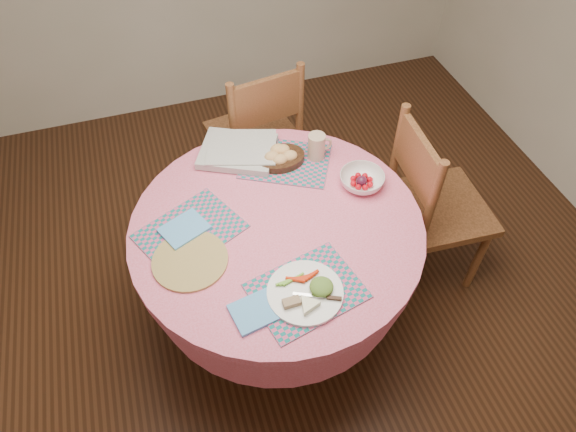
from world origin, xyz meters
name	(u,v)px	position (x,y,z in m)	size (l,w,h in m)	color
ground	(279,315)	(0.00, 0.00, 0.00)	(4.00, 4.00, 0.00)	#331C0F
dining_table	(277,252)	(0.00, 0.00, 0.56)	(1.24, 1.24, 0.75)	pink
chair_right	(432,204)	(0.82, 0.07, 0.52)	(0.47, 0.49, 1.00)	brown
chair_back	(258,134)	(0.15, 0.85, 0.52)	(0.53, 0.51, 0.99)	brown
placemat_front	(307,291)	(0.01, -0.35, 0.75)	(0.40, 0.30, 0.01)	#147072
placemat_left	(190,231)	(-0.35, 0.07, 0.75)	(0.40, 0.30, 0.01)	#147072
placemat_back	(286,161)	(0.15, 0.35, 0.75)	(0.40, 0.30, 0.01)	#147072
wicker_trivet	(190,260)	(-0.38, -0.08, 0.76)	(0.30, 0.30, 0.01)	olive
napkin_near	(257,311)	(-0.19, -0.38, 0.76)	(0.18, 0.14, 0.01)	#5AA4E8
napkin_far	(184,229)	(-0.37, 0.08, 0.76)	(0.18, 0.14, 0.01)	#5AA4E8
dinner_plate	(307,292)	(0.01, -0.37, 0.77)	(0.29, 0.29, 0.05)	white
bread_bowl	(280,156)	(0.13, 0.36, 0.79)	(0.23, 0.23, 0.08)	black
latte_mug	(317,146)	(0.30, 0.33, 0.82)	(0.12, 0.08, 0.13)	#CBAB8B
fruit_bowl	(362,180)	(0.43, 0.10, 0.78)	(0.26, 0.26, 0.06)	white
newspaper_stack	(238,151)	(-0.05, 0.46, 0.78)	(0.43, 0.39, 0.04)	silver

